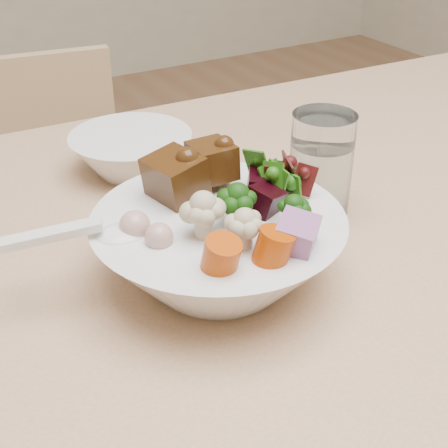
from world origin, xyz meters
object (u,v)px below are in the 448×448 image
object	(u,v)px
dining_table	(367,286)
water_glass	(320,170)
food_bowl	(219,243)
side_bowl	(132,153)
chair_far	(49,235)

from	to	relation	value
dining_table	water_glass	distance (m)	0.15
food_bowl	side_bowl	world-z (taller)	food_bowl
chair_far	water_glass	xyz separation A→B (m)	(0.17, -0.63, 0.38)
water_glass	side_bowl	xyz separation A→B (m)	(-0.14, 0.20, -0.03)
water_glass	chair_far	bearing A→B (deg)	104.84
dining_table	water_glass	bearing A→B (deg)	121.06
chair_far	water_glass	size ratio (longest dim) A/B	6.60
dining_table	side_bowl	world-z (taller)	side_bowl
water_glass	food_bowl	bearing A→B (deg)	-161.66
chair_far	food_bowl	distance (m)	0.77
food_bowl	side_bowl	xyz separation A→B (m)	(0.02, 0.25, -0.01)
dining_table	water_glass	xyz separation A→B (m)	(-0.03, 0.06, 0.13)
water_glass	side_bowl	world-z (taller)	water_glass
food_bowl	water_glass	bearing A→B (deg)	18.34
chair_far	side_bowl	xyz separation A→B (m)	(0.03, -0.43, 0.35)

